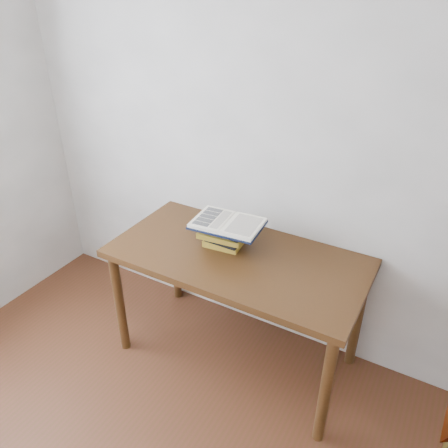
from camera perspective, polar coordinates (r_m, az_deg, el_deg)
The scene contains 3 objects.
desk at distance 2.56m, azimuth 1.69°, elevation -5.85°, with size 1.47×0.73×0.79m.
book_stack at distance 2.54m, azimuth 0.17°, elevation -1.31°, with size 0.29×0.20×0.16m.
open_book at distance 2.46m, azimuth 0.49°, elevation 0.09°, with size 0.41×0.30×0.03m.
Camera 1 is at (0.96, -0.46, 2.19)m, focal length 35.00 mm.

